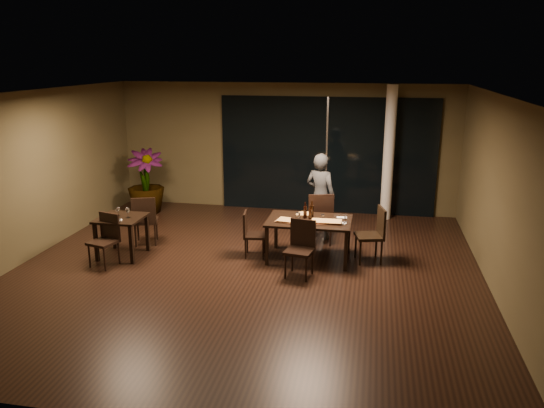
{
  "coord_description": "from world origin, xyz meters",
  "views": [
    {
      "loc": [
        2.07,
        -8.24,
        3.57
      ],
      "look_at": [
        0.35,
        0.64,
        1.05
      ],
      "focal_mm": 35.0,
      "sensor_mm": 36.0,
      "label": 1
    }
  ],
  "objects": [
    {
      "name": "napkin_far",
      "position": [
        1.57,
        1.01,
        0.76
      ],
      "size": [
        0.19,
        0.11,
        0.01
      ],
      "primitive_type": "cube",
      "rotation": [
        0.0,
        0.0,
        0.06
      ],
      "color": "white",
      "rests_on": "main_table"
    },
    {
      "name": "chair_main_right",
      "position": [
        2.15,
        0.91,
        0.56
      ],
      "size": [
        0.56,
        0.56,
        1.0
      ],
      "rotation": [
        0.0,
        0.0,
        -1.32
      ],
      "color": "black",
      "rests_on": "ground"
    },
    {
      "name": "ceiling",
      "position": [
        0.0,
        0.0,
        3.02
      ],
      "size": [
        8.0,
        8.0,
        0.04
      ],
      "primitive_type": "cube",
      "color": "silver",
      "rests_on": "wall_back"
    },
    {
      "name": "main_table",
      "position": [
        1.0,
        0.8,
        0.68
      ],
      "size": [
        1.5,
        1.0,
        0.75
      ],
      "color": "black",
      "rests_on": "ground"
    },
    {
      "name": "tumbler_right",
      "position": [
        1.23,
        0.88,
        0.79
      ],
      "size": [
        0.07,
        0.07,
        0.09
      ],
      "primitive_type": "cylinder",
      "color": "white",
      "rests_on": "main_table"
    },
    {
      "name": "column",
      "position": [
        2.4,
        3.65,
        1.5
      ],
      "size": [
        0.24,
        0.24,
        3.0
      ],
      "primitive_type": "cylinder",
      "color": "silver",
      "rests_on": "ground"
    },
    {
      "name": "bottle_c",
      "position": [
        1.02,
        0.93,
        0.91
      ],
      "size": [
        0.07,
        0.07,
        0.31
      ],
      "primitive_type": null,
      "color": "black",
      "rests_on": "main_table"
    },
    {
      "name": "wall_back",
      "position": [
        0.0,
        4.05,
        1.5
      ],
      "size": [
        8.0,
        0.1,
        3.0
      ],
      "primitive_type": "cube",
      "color": "#463D25",
      "rests_on": "ground"
    },
    {
      "name": "potted_plant",
      "position": [
        -3.14,
        3.05,
        0.75
      ],
      "size": [
        1.1,
        1.1,
        1.5
      ],
      "primitive_type": "imported",
      "rotation": [
        0.0,
        0.0,
        0.47
      ],
      "color": "#22511B",
      "rests_on": "ground"
    },
    {
      "name": "wine_glass_b",
      "position": [
        -2.25,
        0.29,
        0.84
      ],
      "size": [
        0.08,
        0.08,
        0.18
      ],
      "primitive_type": null,
      "color": "white",
      "rests_on": "side_table"
    },
    {
      "name": "napkin_near",
      "position": [
        1.57,
        0.67,
        0.76
      ],
      "size": [
        0.2,
        0.16,
        0.01
      ],
      "primitive_type": "cube",
      "rotation": [
        0.0,
        0.0,
        -0.36
      ],
      "color": "white",
      "rests_on": "main_table"
    },
    {
      "name": "window_panel",
      "position": [
        1.0,
        3.96,
        1.35
      ],
      "size": [
        5.0,
        0.06,
        2.7
      ],
      "primitive_type": "cube",
      "color": "black",
      "rests_on": "ground"
    },
    {
      "name": "bottle_b",
      "position": [
        1.01,
        0.79,
        0.89
      ],
      "size": [
        0.06,
        0.06,
        0.27
      ],
      "primitive_type": null,
      "color": "black",
      "rests_on": "main_table"
    },
    {
      "name": "chair_side_far",
      "position": [
        -2.23,
        0.94,
        0.55
      ],
      "size": [
        0.57,
        0.57,
        0.98
      ],
      "rotation": [
        0.0,
        0.0,
        3.45
      ],
      "color": "black",
      "rests_on": "ground"
    },
    {
      "name": "chair_main_far",
      "position": [
        1.11,
        1.59,
        0.59
      ],
      "size": [
        0.6,
        0.6,
        1.05
      ],
      "rotation": [
        0.0,
        0.0,
        3.41
      ],
      "color": "black",
      "rests_on": "ground"
    },
    {
      "name": "oblong_pizza_right",
      "position": [
        1.32,
        0.67,
        0.77
      ],
      "size": [
        0.51,
        0.26,
        0.02
      ],
      "primitive_type": null,
      "rotation": [
        0.0,
        0.0,
        0.03
      ],
      "color": "maroon",
      "rests_on": "pizza_board_right"
    },
    {
      "name": "bottle_a",
      "position": [
        0.91,
        0.88,
        0.9
      ],
      "size": [
        0.07,
        0.07,
        0.3
      ],
      "primitive_type": null,
      "color": "black",
      "rests_on": "main_table"
    },
    {
      "name": "wine_glass_a",
      "position": [
        -2.47,
        0.36,
        0.83
      ],
      "size": [
        0.07,
        0.07,
        0.16
      ],
      "primitive_type": null,
      "color": "white",
      "rests_on": "side_table"
    },
    {
      "name": "pizza_board_right",
      "position": [
        1.32,
        0.67,
        0.76
      ],
      "size": [
        0.58,
        0.39,
        0.01
      ],
      "primitive_type": "cube",
      "rotation": [
        0.0,
        0.0,
        0.25
      ],
      "color": "#4A2817",
      "rests_on": "main_table"
    },
    {
      "name": "chair_main_near",
      "position": [
        0.95,
        0.05,
        0.53
      ],
      "size": [
        0.51,
        0.51,
        0.95
      ],
      "rotation": [
        0.0,
        0.0,
        -0.17
      ],
      "color": "black",
      "rests_on": "ground"
    },
    {
      "name": "oblong_pizza_left",
      "position": [
        0.74,
        0.59,
        0.77
      ],
      "size": [
        0.58,
        0.34,
        0.02
      ],
      "primitive_type": null,
      "rotation": [
        0.0,
        0.0,
        -0.17
      ],
      "color": "maroon",
      "rests_on": "pizza_board_left"
    },
    {
      "name": "tumbler_left",
      "position": [
        0.79,
        0.85,
        0.8
      ],
      "size": [
        0.08,
        0.08,
        0.1
      ],
      "primitive_type": "cylinder",
      "color": "white",
      "rests_on": "main_table"
    },
    {
      "name": "chair_side_near",
      "position": [
        -2.48,
        -0.14,
        0.52
      ],
      "size": [
        0.53,
        0.53,
        0.93
      ],
      "rotation": [
        0.0,
        0.0,
        -0.27
      ],
      "color": "black",
      "rests_on": "ground"
    },
    {
      "name": "pizza_board_left",
      "position": [
        0.74,
        0.59,
        0.76
      ],
      "size": [
        0.68,
        0.46,
        0.01
      ],
      "primitive_type": "cube",
      "rotation": [
        0.0,
        0.0,
        -0.26
      ],
      "color": "#4C2C18",
      "rests_on": "main_table"
    },
    {
      "name": "ground",
      "position": [
        0.0,
        0.0,
        0.0
      ],
      "size": [
        8.0,
        8.0,
        0.0
      ],
      "primitive_type": "plane",
      "color": "black",
      "rests_on": "ground"
    },
    {
      "name": "wall_front",
      "position": [
        0.0,
        -4.05,
        1.5
      ],
      "size": [
        8.0,
        0.1,
        3.0
      ],
      "primitive_type": "cube",
      "color": "#463D25",
      "rests_on": "ground"
    },
    {
      "name": "wall_left",
      "position": [
        -4.05,
        0.0,
        1.5
      ],
      "size": [
        0.1,
        8.0,
        3.0
      ],
      "primitive_type": "cube",
      "color": "#463D25",
      "rests_on": "ground"
    },
    {
      "name": "side_napkin",
      "position": [
        -2.36,
        0.07,
        0.76
      ],
      "size": [
        0.21,
        0.17,
        0.01
      ],
      "primitive_type": "cube",
      "rotation": [
        0.0,
        0.0,
        0.42
      ],
      "color": "white",
      "rests_on": "side_table"
    },
    {
      "name": "diner",
      "position": [
        1.07,
        2.03,
        0.87
      ],
      "size": [
        0.7,
        0.59,
        1.74
      ],
      "primitive_type": "imported",
      "rotation": [
        0.0,
        0.0,
        2.76
      ],
      "color": "#2E3033",
      "rests_on": "ground"
    },
    {
      "name": "wall_right",
      "position": [
        4.05,
        0.0,
        1.5
      ],
      "size": [
        0.1,
        8.0,
        3.0
      ],
      "primitive_type": "cube",
      "color": "#463D25",
      "rests_on": "ground"
    },
    {
      "name": "chair_main_left",
      "position": [
        -0.07,
        0.74,
        0.47
      ],
      "size": [
        0.44,
        0.44,
        0.85
      ],
      "rotation": [
        0.0,
        0.0,
        1.71
      ],
      "color": "black",
      "rests_on": "ground"
    },
    {
      "name": "side_table",
      "position": [
        -2.4,
        0.3,
        0.62
      ],
      "size": [
        0.8,
        0.8,
        0.75
      ],
      "color": "black",
      "rests_on": "ground"
    },
    {
      "name": "round_pizza",
      "position": [
        0.87,
        1.11,
        0.76
      ],
      "size": [
        0.27,
        0.27,
        0.01
      ],
      "primitive_type": "cylinder",
      "color": "#B33013",
      "rests_on": "main_table"
    }
  ]
}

